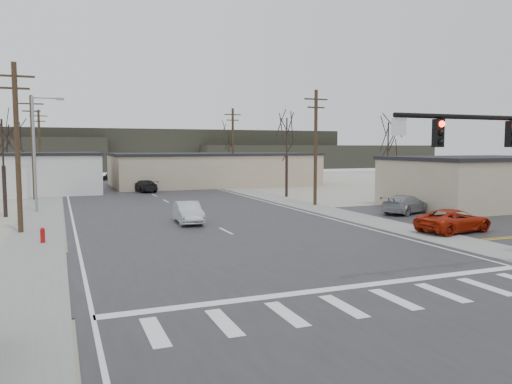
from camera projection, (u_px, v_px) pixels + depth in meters
The scene contains 28 objects.
ground at pixel (281, 259), 22.76m from camera, with size 140.00×140.00×0.00m, color #B8B7B3.
main_road at pixel (196, 216), 36.64m from camera, with size 18.00×110.00×0.05m, color #272629.
cross_road at pixel (281, 259), 22.76m from camera, with size 90.00×10.00×0.04m, color #272629.
parking_lot at pixel (500, 218), 35.67m from camera, with size 18.00×20.00×0.03m, color #272629.
sidewalk_left at pixel (41, 215), 37.37m from camera, with size 3.00×90.00×0.06m, color gray.
sidewalk_right at pixel (296, 203), 45.16m from camera, with size 3.00×90.00×0.06m, color gray.
fire_hydrant at pixel (43, 235), 26.37m from camera, with size 0.24×0.24×0.87m.
building_right_far at pixel (213, 169), 66.96m from camera, with size 26.30×14.30×4.30m.
building_lot at pixel (479, 182), 42.50m from camera, with size 14.30×10.30×4.30m.
upole_left_b at pixel (17, 145), 29.16m from camera, with size 2.20×0.30×10.00m.
upole_left_c at pixel (33, 146), 47.67m from camera, with size 2.20×0.30×10.00m.
upole_left_d at pixel (40, 146), 66.18m from camera, with size 2.20×0.30×10.00m.
upole_right_a at pixel (316, 146), 43.18m from camera, with size 2.20×0.30×10.00m.
upole_right_b at pixel (233, 146), 63.54m from camera, with size 2.20×0.30×10.00m.
streetlight_main at pixel (37, 147), 38.69m from camera, with size 2.40×0.25×9.00m.
tree_left_near at pixel (3, 145), 36.01m from camera, with size 3.30×3.30×7.35m.
tree_right_mid at pixel (287, 139), 50.88m from camera, with size 3.74×3.74×8.33m.
tree_left_far at pixel (15, 137), 59.62m from camera, with size 3.96×3.96×8.82m.
tree_right_far at pixel (229, 144), 75.90m from camera, with size 3.52×3.52×7.84m.
tree_lot at pixel (388, 142), 50.71m from camera, with size 3.52×3.52×7.84m.
hill_center at pixel (169, 150), 116.72m from camera, with size 80.00×18.00×9.00m, color #333026.
hill_right at pixel (314, 156), 124.20m from camera, with size 60.00×18.00×5.50m, color #333026.
sedan_crossing at pixel (188, 212), 33.30m from camera, with size 1.49×4.28×1.41m, color #AAAFB5.
car_far_a at pixel (144, 186), 56.41m from camera, with size 1.87×4.60×1.34m, color black.
car_far_b at pixel (112, 175), 76.77m from camera, with size 1.64×4.09×1.39m, color black.
car_parked_red at pixel (454, 221), 29.79m from camera, with size 2.28×4.94×1.37m, color #A41D08.
car_parked_dark_b at pixel (482, 204), 38.41m from camera, with size 1.52×4.37×1.44m, color black.
car_parked_silver at pixel (406, 204), 38.15m from camera, with size 1.97×4.85×1.41m, color gray.
Camera 1 is at (-9.32, -20.39, 5.11)m, focal length 35.00 mm.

